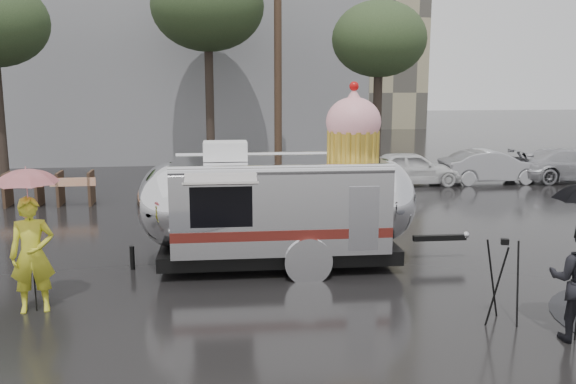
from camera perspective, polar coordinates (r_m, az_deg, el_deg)
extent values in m
plane|color=black|center=(9.35, -6.52, -13.03)|extent=(120.00, 120.00, 0.00)
cube|color=slate|center=(32.92, -14.78, 15.10)|extent=(22.00, 12.00, 13.00)
cylinder|color=#473323|center=(22.73, -0.95, 12.54)|extent=(0.28, 0.28, 9.00)
cylinder|color=#382D26|center=(23.58, -7.36, 9.66)|extent=(0.32, 0.32, 6.75)
ellipsoid|color=#273B1E|center=(23.72, -7.54, 16.92)|extent=(4.20, 4.20, 3.30)
cylinder|color=#382D26|center=(22.44, 8.36, 7.86)|extent=(0.32, 0.32, 5.40)
ellipsoid|color=#273B1E|center=(22.45, 8.53, 13.99)|extent=(3.36, 3.36, 2.64)
cube|color=#473323|center=(19.76, -24.77, 0.20)|extent=(0.08, 0.80, 1.00)
cube|color=#473323|center=(19.51, -22.25, 0.27)|extent=(0.08, 0.80, 1.00)
cube|color=#E5590C|center=(19.23, -23.88, 0.76)|extent=(1.30, 0.04, 0.25)
cube|color=#473323|center=(19.37, -20.53, 0.31)|extent=(0.08, 0.80, 1.00)
cube|color=#473323|center=(19.18, -17.91, 0.38)|extent=(0.08, 0.80, 1.00)
cube|color=#E5590C|center=(18.86, -19.50, 0.89)|extent=(1.30, 0.04, 0.25)
imported|color=silver|center=(21.97, 11.44, 2.46)|extent=(4.00, 1.80, 1.40)
imported|color=#B2B2B7|center=(23.11, 18.50, 2.52)|extent=(4.00, 1.80, 1.40)
imported|color=#B2B2B7|center=(24.56, 24.82, 2.58)|extent=(4.20, 1.80, 1.44)
cube|color=silver|center=(12.17, -0.93, -0.89)|extent=(4.18, 2.26, 1.69)
ellipsoid|color=silver|center=(12.52, 8.52, -0.68)|extent=(1.46, 2.19, 1.69)
ellipsoid|color=silver|center=(12.16, -10.66, -1.08)|extent=(1.46, 2.19, 1.69)
cube|color=black|center=(12.40, -0.92, -5.35)|extent=(4.73, 1.99, 0.28)
cylinder|color=black|center=(11.53, 1.85, -6.60)|extent=(0.66, 0.22, 0.66)
cylinder|color=black|center=(13.37, 0.71, -4.16)|extent=(0.66, 0.22, 0.66)
cylinder|color=silver|center=(11.39, 1.94, -6.57)|extent=(0.90, 0.12, 0.90)
cube|color=black|center=(13.09, 14.00, -4.17)|extent=(1.13, 0.14, 0.11)
sphere|color=silver|center=(13.28, 16.30, -3.87)|extent=(0.15, 0.15, 0.15)
cylinder|color=black|center=(12.52, -14.36, -5.98)|extent=(0.10, 0.10, 0.47)
cube|color=#551813|center=(11.22, -0.44, -4.09)|extent=(4.13, 0.13, 0.19)
cube|color=#551813|center=(13.30, -1.34, -1.75)|extent=(4.13, 0.13, 0.19)
cube|color=black|center=(11.03, -6.26, -1.42)|extent=(1.13, 0.06, 0.75)
cube|color=#BAB4AD|center=(10.72, -6.32, 0.79)|extent=(1.32, 0.50, 0.13)
cube|color=silver|center=(11.38, 7.11, -2.51)|extent=(0.56, 0.04, 1.22)
cube|color=white|center=(11.96, -5.89, 3.86)|extent=(0.86, 0.63, 0.36)
cylinder|color=gold|center=(12.22, 6.10, 4.44)|extent=(1.00, 1.00, 0.56)
ellipsoid|color=#FEB3B8|center=(12.18, 6.14, 6.55)|extent=(1.11, 1.11, 0.98)
cone|color=#FEB3B8|center=(12.15, 6.18, 8.84)|extent=(0.48, 0.48, 0.38)
sphere|color=red|center=(12.15, 6.20, 9.81)|extent=(0.19, 0.19, 0.19)
imported|color=gold|center=(10.66, -22.80, -5.45)|extent=(0.74, 0.55, 1.89)
imported|color=pink|center=(10.43, -23.21, -0.04)|extent=(1.22, 1.22, 0.83)
cylinder|color=black|center=(10.69, -22.76, -6.06)|extent=(0.02, 0.02, 1.65)
cylinder|color=black|center=(10.05, 20.69, -8.05)|extent=(0.11, 0.29, 1.30)
cylinder|color=black|center=(10.17, 18.55, -7.69)|extent=(0.30, 0.10, 1.30)
cylinder|color=black|center=(9.80, 18.95, -8.41)|extent=(0.22, 0.23, 1.30)
cube|color=black|center=(9.82, 19.64, -4.39)|extent=(0.13, 0.12, 0.09)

